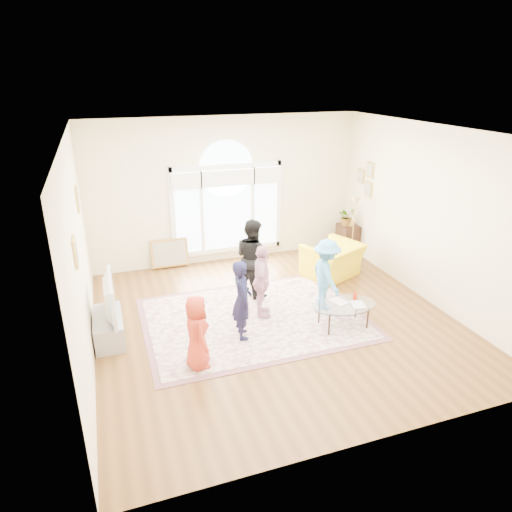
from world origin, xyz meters
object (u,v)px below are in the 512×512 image
object	(u,v)px
coffee_table	(344,305)
armchair	(332,260)
area_rug	(254,318)
television	(105,298)
tv_console	(109,328)

from	to	relation	value
coffee_table	armchair	world-z (taller)	armchair
area_rug	television	world-z (taller)	television
tv_console	armchair	distance (m)	4.68
area_rug	armchair	world-z (taller)	armchair
television	coffee_table	xyz separation A→B (m)	(3.75, -0.87, -0.34)
television	coffee_table	size ratio (longest dim) A/B	0.99
television	armchair	distance (m)	4.68
coffee_table	armchair	distance (m)	2.07
armchair	area_rug	bearing A→B (deg)	5.89
tv_console	coffee_table	xyz separation A→B (m)	(3.76, -0.87, 0.19)
area_rug	tv_console	bearing A→B (deg)	176.49
television	armchair	xyz separation A→B (m)	(4.55, 1.04, -0.39)
tv_console	armchair	size ratio (longest dim) A/B	0.91
area_rug	tv_console	size ratio (longest dim) A/B	3.60
coffee_table	television	bearing A→B (deg)	169.44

